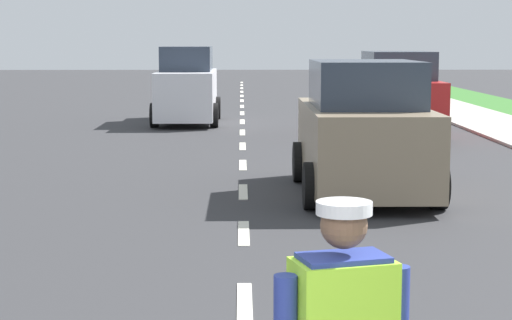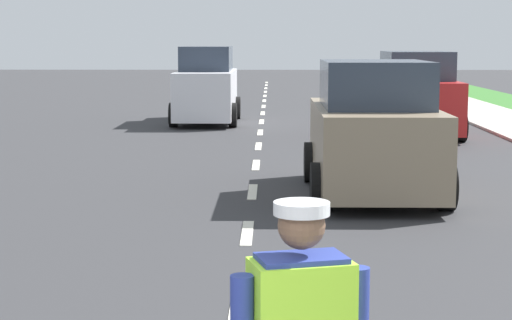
% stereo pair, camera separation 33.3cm
% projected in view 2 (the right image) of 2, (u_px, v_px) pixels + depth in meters
% --- Properties ---
extents(ground_plane, '(96.00, 96.00, 0.00)m').
position_uv_depth(ground_plane, '(260.00, 131.00, 23.15)').
color(ground_plane, '#333335').
extents(lane_center_line, '(0.14, 46.40, 0.01)m').
position_uv_depth(lane_center_line, '(262.00, 117.00, 27.31)').
color(lane_center_line, silver).
rests_on(lane_center_line, ground).
extents(car_parked_far, '(2.01, 4.06, 2.12)m').
position_uv_depth(car_parked_far, '(415.00, 97.00, 21.93)').
color(car_parked_far, red).
rests_on(car_parked_far, ground).
extents(car_outgoing_ahead, '(2.03, 4.00, 2.09)m').
position_uv_depth(car_outgoing_ahead, '(373.00, 133.00, 13.55)').
color(car_outgoing_ahead, gray).
rests_on(car_outgoing_ahead, ground).
extents(car_oncoming_second, '(1.86, 4.26, 2.21)m').
position_uv_depth(car_oncoming_second, '(207.00, 87.00, 25.46)').
color(car_oncoming_second, silver).
rests_on(car_oncoming_second, ground).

